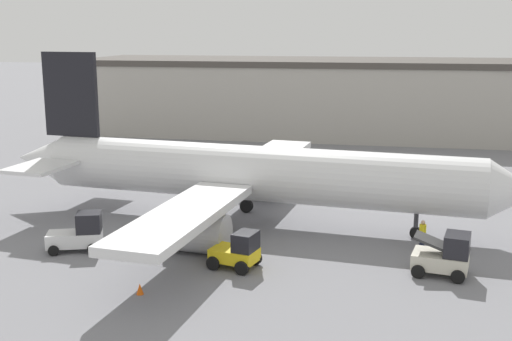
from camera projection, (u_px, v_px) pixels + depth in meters
ground_plane at (256, 223)px, 42.37m from camera, size 400.00×400.00×0.00m
terminal_building at (364, 97)px, 78.15m from camera, size 68.95×16.84×9.09m
airplane at (242, 174)px, 41.95m from camera, size 35.50×30.35×11.05m
ground_crew_worker at (422, 234)px, 37.06m from camera, size 0.39×0.39×1.78m
baggage_tug at (238, 251)px, 34.22m from camera, size 2.82×2.41×2.06m
belt_loader_truck at (445, 255)px, 33.22m from camera, size 3.10×2.62×2.27m
pushback_tug at (79, 234)px, 36.99m from camera, size 3.40×2.58×2.25m
safety_cone_near at (140, 289)px, 30.92m from camera, size 0.36×0.36×0.55m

